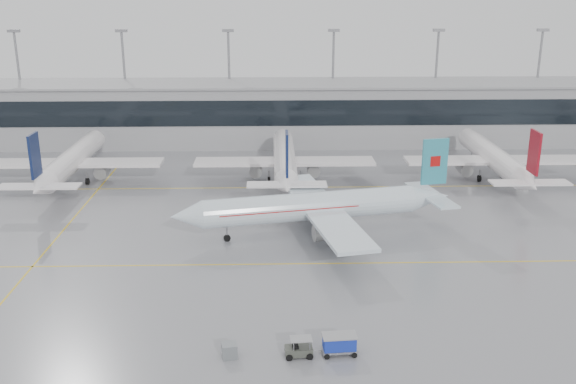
{
  "coord_description": "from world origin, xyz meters",
  "views": [
    {
      "loc": [
        -2.09,
        -68.86,
        30.95
      ],
      "look_at": [
        0.0,
        12.0,
        5.0
      ],
      "focal_mm": 40.0,
      "sensor_mm": 36.0,
      "label": 1
    }
  ],
  "objects_px": {
    "gse_unit": "(229,350)",
    "air_canada_jet": "(319,206)",
    "baggage_cart": "(339,343)",
    "baggage_tug": "(299,350)"
  },
  "relations": [
    {
      "from": "gse_unit",
      "to": "baggage_tug",
      "type": "bearing_deg",
      "value": -10.15
    },
    {
      "from": "air_canada_jet",
      "to": "baggage_tug",
      "type": "distance_m",
      "value": 29.77
    },
    {
      "from": "gse_unit",
      "to": "baggage_cart",
      "type": "bearing_deg",
      "value": -8.49
    },
    {
      "from": "baggage_cart",
      "to": "gse_unit",
      "type": "relative_size",
      "value": 2.39
    },
    {
      "from": "baggage_tug",
      "to": "gse_unit",
      "type": "xyz_separation_m",
      "value": [
        -6.07,
        0.0,
        0.04
      ]
    },
    {
      "from": "gse_unit",
      "to": "air_canada_jet",
      "type": "bearing_deg",
      "value": 61.09
    },
    {
      "from": "baggage_tug",
      "to": "air_canada_jet",
      "type": "bearing_deg",
      "value": 77.96
    },
    {
      "from": "air_canada_jet",
      "to": "gse_unit",
      "type": "relative_size",
      "value": 28.41
    },
    {
      "from": "baggage_tug",
      "to": "baggage_cart",
      "type": "relative_size",
      "value": 1.16
    },
    {
      "from": "baggage_tug",
      "to": "gse_unit",
      "type": "distance_m",
      "value": 6.07
    }
  ]
}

